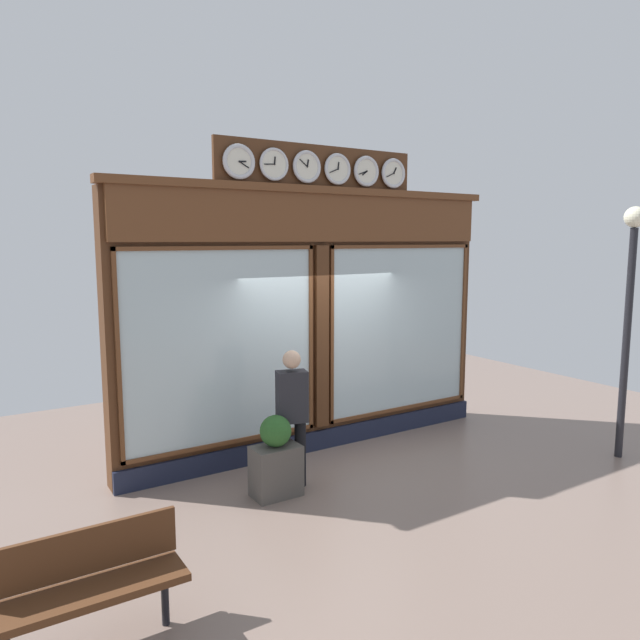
{
  "coord_description": "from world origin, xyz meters",
  "views": [
    {
      "loc": [
        4.35,
        6.89,
        2.99
      ],
      "look_at": [
        0.0,
        0.0,
        1.87
      ],
      "focal_mm": 33.02,
      "sensor_mm": 36.0,
      "label": 1
    }
  ],
  "objects_px": {
    "street_lamp": "(630,293)",
    "street_bench": "(87,580)",
    "planter_box": "(276,471)",
    "pedestrian": "(292,413)"
  },
  "relations": [
    {
      "from": "planter_box",
      "to": "pedestrian",
      "type": "bearing_deg",
      "value": -157.22
    },
    {
      "from": "planter_box",
      "to": "street_bench",
      "type": "height_order",
      "value": "street_bench"
    },
    {
      "from": "planter_box",
      "to": "street_bench",
      "type": "distance_m",
      "value": 2.85
    },
    {
      "from": "pedestrian",
      "to": "street_bench",
      "type": "xyz_separation_m",
      "value": [
        2.67,
        1.67,
        -0.41
      ]
    },
    {
      "from": "pedestrian",
      "to": "street_bench",
      "type": "distance_m",
      "value": 3.18
    },
    {
      "from": "street_lamp",
      "to": "street_bench",
      "type": "distance_m",
      "value": 7.22
    },
    {
      "from": "planter_box",
      "to": "street_bench",
      "type": "relative_size",
      "value": 0.43
    },
    {
      "from": "pedestrian",
      "to": "planter_box",
      "type": "relative_size",
      "value": 2.8
    },
    {
      "from": "street_bench",
      "to": "planter_box",
      "type": "bearing_deg",
      "value": -147.05
    },
    {
      "from": "street_lamp",
      "to": "street_bench",
      "type": "relative_size",
      "value": 2.45
    }
  ]
}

